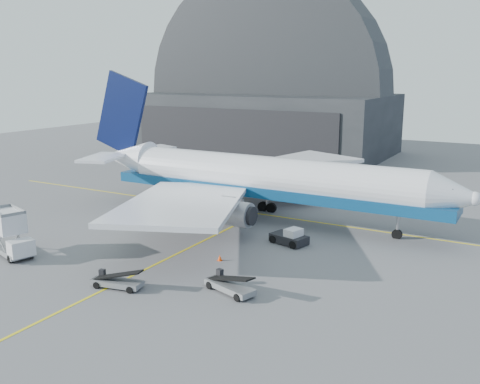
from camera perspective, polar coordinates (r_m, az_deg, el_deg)
The scene contains 9 objects.
ground at distance 47.45m, azimuth -9.34°, elevation -7.80°, with size 200.00×200.00×0.00m, color #565659.
taxi_lines at distance 57.30m, azimuth -1.40°, elevation -3.99°, with size 80.00×42.12×0.02m.
hangar at distance 111.53m, azimuth 2.68°, elevation 9.17°, with size 50.00×28.30×28.00m.
airliner at distance 60.83m, azimuth 1.62°, elevation 1.53°, with size 47.71×46.26×16.74m.
catering_truck at distance 53.36m, azimuth -23.32°, elevation -4.10°, with size 6.15×3.75×3.97m.
pushback_tug at distance 52.64m, azimuth 5.34°, elevation -4.88°, with size 3.99×2.92×1.66m.
belt_loader_a at distance 43.33m, azimuth -13.00°, elevation -9.29°, with size 4.37×2.15×1.63m.
belt_loader_b at distance 41.44m, azimuth -1.13°, elevation -9.93°, with size 4.74×2.73×1.78m.
traffic_cone at distance 48.08m, azimuth -2.17°, elevation -7.02°, with size 0.39×0.39×0.56m.
Camera 1 is at (28.19, -34.40, 16.54)m, focal length 40.00 mm.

